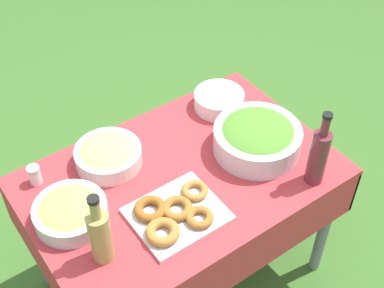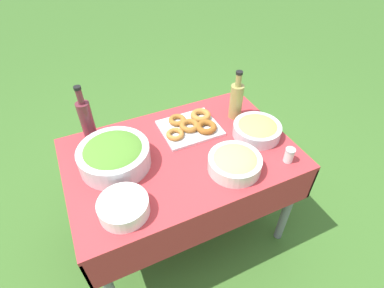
{
  "view_description": "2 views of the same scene",
  "coord_description": "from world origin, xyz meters",
  "px_view_note": "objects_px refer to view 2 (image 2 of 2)",
  "views": [
    {
      "loc": [
        -0.78,
        -1.17,
        2.22
      ],
      "look_at": [
        0.07,
        0.03,
        0.79
      ],
      "focal_mm": 50.0,
      "sensor_mm": 36.0,
      "label": 1
    },
    {
      "loc": [
        0.43,
        1.06,
        1.78
      ],
      "look_at": [
        -0.05,
        0.04,
        0.77
      ],
      "focal_mm": 28.0,
      "sensor_mm": 36.0,
      "label": 2
    }
  ],
  "objects_px": {
    "salad_bowl": "(114,155)",
    "olive_oil_bottle": "(236,100)",
    "fruit_bowl": "(257,129)",
    "donut_platter": "(191,125)",
    "pasta_bowl": "(235,162)",
    "wine_bottle": "(87,120)",
    "plate_stack": "(124,207)"
  },
  "relations": [
    {
      "from": "pasta_bowl",
      "to": "plate_stack",
      "type": "relative_size",
      "value": 1.2
    },
    {
      "from": "pasta_bowl",
      "to": "wine_bottle",
      "type": "relative_size",
      "value": 0.8
    },
    {
      "from": "olive_oil_bottle",
      "to": "wine_bottle",
      "type": "height_order",
      "value": "wine_bottle"
    },
    {
      "from": "pasta_bowl",
      "to": "olive_oil_bottle",
      "type": "distance_m",
      "value": 0.44
    },
    {
      "from": "pasta_bowl",
      "to": "donut_platter",
      "type": "distance_m",
      "value": 0.38
    },
    {
      "from": "salad_bowl",
      "to": "fruit_bowl",
      "type": "height_order",
      "value": "salad_bowl"
    },
    {
      "from": "plate_stack",
      "to": "pasta_bowl",
      "type": "bearing_deg",
      "value": -177.75
    },
    {
      "from": "salad_bowl",
      "to": "donut_platter",
      "type": "bearing_deg",
      "value": -167.95
    },
    {
      "from": "salad_bowl",
      "to": "pasta_bowl",
      "type": "distance_m",
      "value": 0.59
    },
    {
      "from": "donut_platter",
      "to": "wine_bottle",
      "type": "height_order",
      "value": "wine_bottle"
    },
    {
      "from": "salad_bowl",
      "to": "wine_bottle",
      "type": "bearing_deg",
      "value": -74.26
    },
    {
      "from": "salad_bowl",
      "to": "plate_stack",
      "type": "relative_size",
      "value": 1.61
    },
    {
      "from": "pasta_bowl",
      "to": "plate_stack",
      "type": "height_order",
      "value": "pasta_bowl"
    },
    {
      "from": "donut_platter",
      "to": "olive_oil_bottle",
      "type": "distance_m",
      "value": 0.3
    },
    {
      "from": "olive_oil_bottle",
      "to": "fruit_bowl",
      "type": "xyz_separation_m",
      "value": [
        -0.02,
        0.2,
        -0.07
      ]
    },
    {
      "from": "donut_platter",
      "to": "wine_bottle",
      "type": "xyz_separation_m",
      "value": [
        0.54,
        -0.15,
        0.11
      ]
    },
    {
      "from": "pasta_bowl",
      "to": "plate_stack",
      "type": "xyz_separation_m",
      "value": [
        0.56,
        0.02,
        -0.01
      ]
    },
    {
      "from": "salad_bowl",
      "to": "wine_bottle",
      "type": "xyz_separation_m",
      "value": [
        0.07,
        -0.25,
        0.06
      ]
    },
    {
      "from": "fruit_bowl",
      "to": "donut_platter",
      "type": "bearing_deg",
      "value": -34.3
    },
    {
      "from": "pasta_bowl",
      "to": "fruit_bowl",
      "type": "bearing_deg",
      "value": -145.29
    },
    {
      "from": "pasta_bowl",
      "to": "olive_oil_bottle",
      "type": "bearing_deg",
      "value": -121.33
    },
    {
      "from": "olive_oil_bottle",
      "to": "pasta_bowl",
      "type": "bearing_deg",
      "value": 58.67
    },
    {
      "from": "pasta_bowl",
      "to": "plate_stack",
      "type": "distance_m",
      "value": 0.56
    },
    {
      "from": "plate_stack",
      "to": "wine_bottle",
      "type": "relative_size",
      "value": 0.66
    },
    {
      "from": "pasta_bowl",
      "to": "plate_stack",
      "type": "bearing_deg",
      "value": 2.25
    },
    {
      "from": "salad_bowl",
      "to": "wine_bottle",
      "type": "relative_size",
      "value": 1.07
    },
    {
      "from": "pasta_bowl",
      "to": "fruit_bowl",
      "type": "distance_m",
      "value": 0.3
    },
    {
      "from": "fruit_bowl",
      "to": "pasta_bowl",
      "type": "bearing_deg",
      "value": 34.71
    },
    {
      "from": "olive_oil_bottle",
      "to": "fruit_bowl",
      "type": "height_order",
      "value": "olive_oil_bottle"
    },
    {
      "from": "pasta_bowl",
      "to": "olive_oil_bottle",
      "type": "height_order",
      "value": "olive_oil_bottle"
    },
    {
      "from": "salad_bowl",
      "to": "olive_oil_bottle",
      "type": "bearing_deg",
      "value": -172.73
    },
    {
      "from": "plate_stack",
      "to": "fruit_bowl",
      "type": "xyz_separation_m",
      "value": [
        -0.81,
        -0.19,
        0.01
      ]
    }
  ]
}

